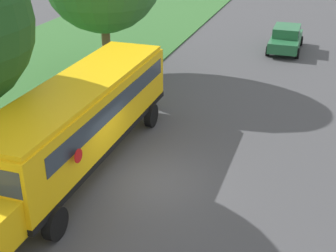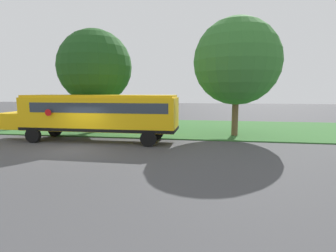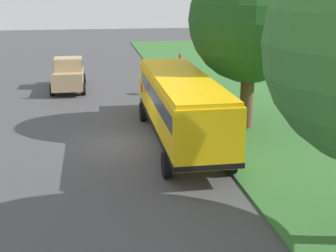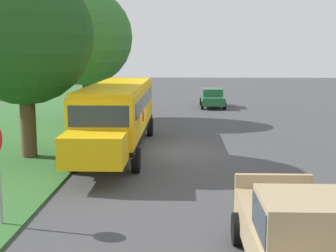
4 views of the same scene
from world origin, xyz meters
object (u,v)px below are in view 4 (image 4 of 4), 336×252
(school_bus, at_px, (118,111))
(oak_tree_roadside_mid, at_px, (85,35))
(pickup_truck, at_px, (301,236))
(oak_tree_beside_bus, at_px, (23,35))
(car_green_nearest, at_px, (212,97))

(school_bus, distance_m, oak_tree_roadside_mid, 10.82)
(pickup_truck, bearing_deg, oak_tree_beside_bus, 129.87)
(oak_tree_beside_bus, height_order, oak_tree_roadside_mid, oak_tree_roadside_mid)
(school_bus, height_order, pickup_truck, school_bus)
(car_green_nearest, relative_size, oak_tree_beside_bus, 0.53)
(school_bus, xyz_separation_m, oak_tree_beside_bus, (-3.74, -1.75, 3.47))
(car_green_nearest, xyz_separation_m, oak_tree_roadside_mid, (-8.94, -7.84, 4.82))
(pickup_truck, relative_size, oak_tree_roadside_mid, 0.62)
(oak_tree_roadside_mid, bearing_deg, oak_tree_beside_bus, -91.71)
(oak_tree_beside_bus, bearing_deg, school_bus, 25.06)
(oak_tree_roadside_mid, bearing_deg, car_green_nearest, 41.25)
(oak_tree_beside_bus, relative_size, oak_tree_roadside_mid, 0.95)
(car_green_nearest, relative_size, pickup_truck, 0.81)
(car_green_nearest, bearing_deg, oak_tree_roadside_mid, -138.75)
(oak_tree_beside_bus, bearing_deg, oak_tree_roadside_mid, 88.29)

